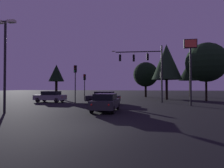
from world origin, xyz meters
name	(u,v)px	position (x,y,z in m)	size (l,w,h in m)	color
ground_plane	(125,98)	(0.00, 24.50, 0.00)	(168.00, 168.00, 0.00)	black
traffic_signal_mast_arm	(146,63)	(3.53, 15.98, 5.31)	(6.93, 0.62, 7.70)	#232326
traffic_light_corner_left	(84,82)	(-5.74, 17.73, 2.90)	(0.37, 0.39, 4.07)	#232326
traffic_light_corner_right	(75,77)	(-5.31, 12.72, 3.39)	(0.35, 0.38, 4.82)	#232326
traffic_light_median	(161,81)	(5.83, 18.36, 3.05)	(0.33, 0.37, 4.31)	#232326
car_nearside_lane	(106,102)	(-0.13, 6.44, 0.80)	(1.96, 4.17, 1.52)	#232328
car_crossing_left	(104,97)	(-1.80, 13.35, 0.79)	(4.28, 2.09, 1.52)	black
car_crossing_right	(50,96)	(-9.55, 14.37, 0.79)	(4.29, 1.90, 1.52)	gray
parking_lot_lamp_post	(5,54)	(-7.80, 4.04, 4.73)	(1.70, 0.36, 7.38)	#232326
store_sign_illuminated	(190,57)	(8.27, 12.23, 5.39)	(1.40, 0.27, 7.40)	#232326
tree_behind_sign	(146,74)	(3.85, 29.16, 4.75)	(5.16, 5.16, 7.34)	black
tree_left_far	(190,70)	(13.47, 32.09, 5.75)	(4.85, 4.85, 8.00)	black
tree_center_horizon	(56,73)	(-13.02, 22.88, 4.70)	(2.90, 2.90, 6.38)	black
tree_right_cluster	(206,62)	(12.51, 19.92, 5.79)	(5.88, 5.88, 8.74)	black
tree_lot_edge	(166,62)	(7.06, 21.84, 6.26)	(4.86, 4.86, 9.22)	black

